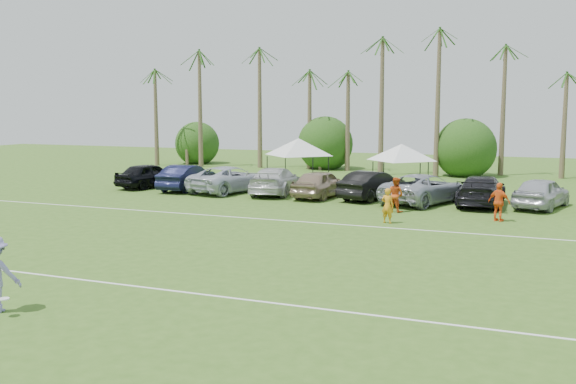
% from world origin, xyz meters
% --- Properties ---
extents(ground, '(120.00, 120.00, 0.00)m').
position_xyz_m(ground, '(0.00, 0.00, 0.00)').
color(ground, '#395E1C').
rests_on(ground, ground).
extents(field_lines, '(80.00, 12.10, 0.01)m').
position_xyz_m(field_lines, '(0.00, 8.00, 0.01)').
color(field_lines, white).
rests_on(field_lines, ground).
extents(palm_tree_0, '(2.40, 2.40, 8.90)m').
position_xyz_m(palm_tree_0, '(-22.00, 38.00, 7.48)').
color(palm_tree_0, brown).
rests_on(palm_tree_0, ground).
extents(palm_tree_1, '(2.40, 2.40, 9.90)m').
position_xyz_m(palm_tree_1, '(-17.00, 38.00, 8.35)').
color(palm_tree_1, brown).
rests_on(palm_tree_1, ground).
extents(palm_tree_2, '(2.40, 2.40, 10.90)m').
position_xyz_m(palm_tree_2, '(-12.00, 38.00, 9.21)').
color(palm_tree_2, brown).
rests_on(palm_tree_2, ground).
extents(palm_tree_3, '(2.40, 2.40, 11.90)m').
position_xyz_m(palm_tree_3, '(-8.00, 38.00, 10.06)').
color(palm_tree_3, brown).
rests_on(palm_tree_3, ground).
extents(palm_tree_4, '(2.40, 2.40, 8.90)m').
position_xyz_m(palm_tree_4, '(-4.00, 38.00, 7.48)').
color(palm_tree_4, brown).
rests_on(palm_tree_4, ground).
extents(palm_tree_5, '(2.40, 2.40, 9.90)m').
position_xyz_m(palm_tree_5, '(0.00, 38.00, 8.35)').
color(palm_tree_5, brown).
rests_on(palm_tree_5, ground).
extents(palm_tree_6, '(2.40, 2.40, 10.90)m').
position_xyz_m(palm_tree_6, '(4.00, 38.00, 9.21)').
color(palm_tree_6, brown).
rests_on(palm_tree_6, ground).
extents(palm_tree_7, '(2.40, 2.40, 11.90)m').
position_xyz_m(palm_tree_7, '(8.00, 38.00, 10.06)').
color(palm_tree_7, brown).
rests_on(palm_tree_7, ground).
extents(palm_tree_8, '(2.40, 2.40, 8.90)m').
position_xyz_m(palm_tree_8, '(13.00, 38.00, 7.48)').
color(palm_tree_8, brown).
rests_on(palm_tree_8, ground).
extents(bush_tree_0, '(4.00, 4.00, 4.00)m').
position_xyz_m(bush_tree_0, '(-19.00, 39.00, 1.80)').
color(bush_tree_0, brown).
rests_on(bush_tree_0, ground).
extents(bush_tree_1, '(4.00, 4.00, 4.00)m').
position_xyz_m(bush_tree_1, '(-6.00, 39.00, 1.80)').
color(bush_tree_1, brown).
rests_on(bush_tree_1, ground).
extents(bush_tree_2, '(4.00, 4.00, 4.00)m').
position_xyz_m(bush_tree_2, '(6.00, 39.00, 1.80)').
color(bush_tree_2, brown).
rests_on(bush_tree_2, ground).
extents(sideline_player_a, '(0.66, 0.50, 1.62)m').
position_xyz_m(sideline_player_a, '(5.11, 15.15, 0.81)').
color(sideline_player_a, orange).
rests_on(sideline_player_a, ground).
extents(sideline_player_b, '(1.06, 0.97, 1.77)m').
position_xyz_m(sideline_player_b, '(4.75, 18.47, 0.89)').
color(sideline_player_b, '#CA4A16').
rests_on(sideline_player_b, ground).
extents(sideline_player_c, '(1.15, 0.83, 1.82)m').
position_xyz_m(sideline_player_c, '(9.82, 17.55, 0.91)').
color(sideline_player_c, orange).
rests_on(sideline_player_c, ground).
extents(canopy_tent_left, '(4.75, 4.75, 3.85)m').
position_xyz_m(canopy_tent_left, '(-3.20, 25.48, 3.29)').
color(canopy_tent_left, black).
rests_on(canopy_tent_left, ground).
extents(canopy_tent_right, '(4.39, 4.39, 3.56)m').
position_xyz_m(canopy_tent_right, '(3.48, 25.78, 3.05)').
color(canopy_tent_right, black).
rests_on(canopy_tent_right, ground).
extents(parked_car_0, '(3.02, 5.13, 1.64)m').
position_xyz_m(parked_car_0, '(-12.62, 22.40, 0.82)').
color(parked_car_0, black).
rests_on(parked_car_0, ground).
extents(parked_car_1, '(1.85, 5.01, 1.64)m').
position_xyz_m(parked_car_1, '(-9.59, 22.14, 0.82)').
color(parked_car_1, black).
rests_on(parked_car_1, ground).
extents(parked_car_2, '(4.06, 6.38, 1.64)m').
position_xyz_m(parked_car_2, '(-6.56, 22.26, 0.82)').
color(parked_car_2, silver).
rests_on(parked_car_2, ground).
extents(parked_car_3, '(2.95, 5.88, 1.64)m').
position_xyz_m(parked_car_3, '(-3.53, 22.50, 0.82)').
color(parked_car_3, silver).
rests_on(parked_car_3, ground).
extents(parked_car_4, '(2.53, 5.02, 1.64)m').
position_xyz_m(parked_car_4, '(-0.50, 22.08, 0.82)').
color(parked_car_4, gray).
rests_on(parked_car_4, ground).
extents(parked_car_5, '(3.15, 5.27, 1.64)m').
position_xyz_m(parked_car_5, '(2.53, 22.48, 0.82)').
color(parked_car_5, black).
rests_on(parked_car_5, ground).
extents(parked_car_6, '(4.62, 6.48, 1.64)m').
position_xyz_m(parked_car_6, '(5.56, 22.00, 0.82)').
color(parked_car_6, '#9A9EAA').
rests_on(parked_car_6, ground).
extents(parked_car_7, '(2.31, 5.66, 1.64)m').
position_xyz_m(parked_car_7, '(8.59, 22.35, 0.82)').
color(parked_car_7, black).
rests_on(parked_car_7, ground).
extents(parked_car_8, '(3.20, 5.16, 1.64)m').
position_xyz_m(parked_car_8, '(11.62, 22.54, 0.82)').
color(parked_car_8, '#AAABB4').
rests_on(parked_car_8, ground).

